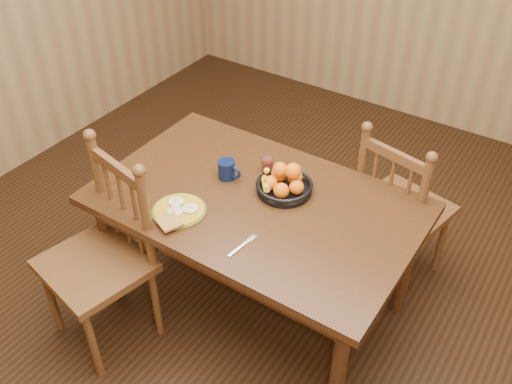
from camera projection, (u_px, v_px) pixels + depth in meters
The scene contains 10 objects.
room at pixel (256, 92), 2.46m from camera, with size 4.52×5.02×2.72m.
dining_table at pixel (256, 213), 2.89m from camera, with size 1.60×1.00×0.75m.
chair_far at pixel (400, 209), 3.18m from camera, with size 0.54×0.52×1.01m.
chair_near at pixel (102, 258), 2.83m from camera, with size 0.58×0.56×1.08m.
breakfast_plate at pixel (179, 211), 2.75m from camera, with size 0.26×0.30×0.04m.
fork at pixel (244, 244), 2.58m from camera, with size 0.04×0.18×0.00m.
spoon at pixel (125, 178), 2.97m from camera, with size 0.04×0.16×0.01m.
coffee_mug at pixel (227, 170), 2.95m from camera, with size 0.13×0.09×0.10m.
juice_glass at pixel (267, 165), 3.00m from camera, with size 0.06×0.06×0.09m.
fruit_bowl at pixel (284, 183), 2.86m from camera, with size 0.29×0.29×0.17m.
Camera 1 is at (1.21, -1.84, 2.54)m, focal length 40.00 mm.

